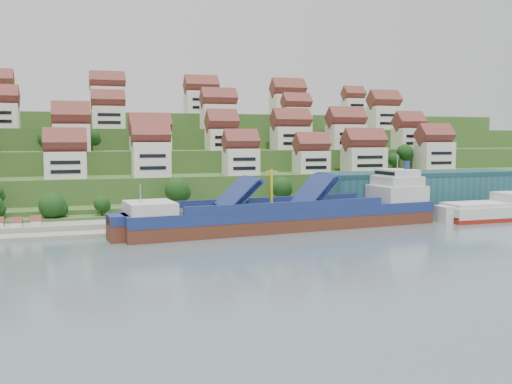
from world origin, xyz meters
name	(u,v)px	position (x,y,z in m)	size (l,w,h in m)	color
ground	(275,231)	(0.00, 0.00, 0.00)	(300.00, 300.00, 0.00)	slate
quay	(325,214)	(20.00, 15.00, 1.10)	(180.00, 14.00, 2.20)	gray
pebble_beach	(18,233)	(-58.00, 12.00, 0.50)	(45.00, 20.00, 1.00)	gray
hillside	(190,166)	(0.00, 103.55, 10.66)	(260.00, 128.00, 31.00)	#2D4C1E
hillside_village	(215,131)	(0.21, 60.49, 24.40)	(159.66, 64.30, 29.26)	silver
hillside_trees	(192,158)	(-11.04, 43.34, 16.05)	(141.95, 62.31, 31.70)	#1B4316
warehouse	(421,189)	(52.00, 17.00, 7.20)	(60.00, 15.00, 10.00)	#21535B
flagpole	(326,196)	(18.11, 10.00, 6.88)	(1.28, 0.16, 8.00)	gray
beach_huts	(8,227)	(-60.00, 10.75, 2.10)	(14.40, 3.70, 2.20)	white
cargo_ship	(295,215)	(5.70, 1.39, 3.33)	(79.69, 19.25, 17.51)	#552919
second_ship	(491,211)	(61.63, -1.47, 2.39)	(27.37, 10.36, 7.91)	maroon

